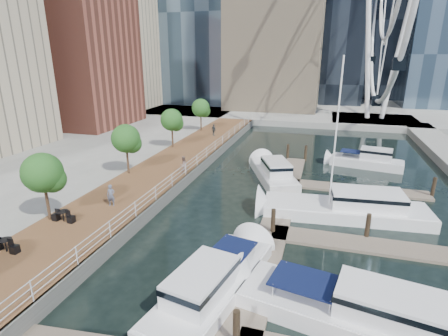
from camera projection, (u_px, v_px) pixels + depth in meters
ground at (187, 302)px, 17.04m from camera, size 520.00×520.00×0.00m
boardwalk at (157, 177)px, 32.97m from camera, size 6.00×60.00×1.00m
seawall at (187, 180)px, 32.18m from camera, size 0.25×60.00×1.00m
land_far at (308, 91)px, 110.09m from camera, size 200.00×114.00×1.00m
pier at (374, 121)px, 60.70m from camera, size 14.00×12.00×1.00m
railing at (186, 169)px, 31.89m from camera, size 0.10×60.00×1.05m
floating_docks at (349, 224)px, 23.91m from camera, size 16.00×34.00×2.60m
midrise_condos at (24, 40)px, 46.27m from camera, size 19.00×67.00×28.00m
street_trees at (126, 139)px, 31.52m from camera, size 2.60×42.60×4.60m
yacht_foreground at (356, 325)px, 15.59m from camera, size 12.03×5.29×2.15m
pedestrian_near at (111, 195)px, 25.29m from camera, size 0.66×0.52×1.61m
pedestrian_mid at (183, 165)px, 32.29m from camera, size 0.93×0.99×1.63m
pedestrian_far at (214, 130)px, 47.40m from camera, size 0.98×0.84×1.57m
moored_yachts at (352, 226)px, 24.62m from camera, size 23.65×39.58×11.50m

